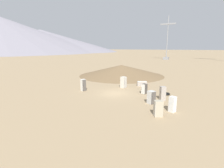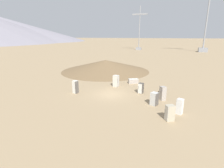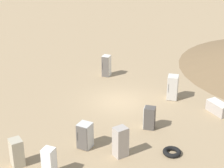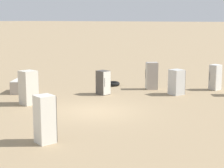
{
  "view_description": "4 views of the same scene",
  "coord_description": "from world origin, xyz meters",
  "px_view_note": "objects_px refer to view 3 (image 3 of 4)",
  "views": [
    {
      "loc": [
        12.07,
        -20.97,
        6.44
      ],
      "look_at": [
        -0.82,
        0.55,
        1.18
      ],
      "focal_mm": 28.0,
      "sensor_mm": 36.0,
      "label": 1
    },
    {
      "loc": [
        7.79,
        -21.19,
        7.79
      ],
      "look_at": [
        0.36,
        -0.7,
        1.69
      ],
      "focal_mm": 28.0,
      "sensor_mm": 36.0,
      "label": 2
    },
    {
      "loc": [
        24.05,
        0.29,
        11.79
      ],
      "look_at": [
        1.0,
        -0.48,
        1.8
      ],
      "focal_mm": 60.0,
      "sensor_mm": 36.0,
      "label": 3
    },
    {
      "loc": [
        -14.77,
        -10.14,
        4.5
      ],
      "look_at": [
        -0.15,
        -1.07,
        1.48
      ],
      "focal_mm": 60.0,
      "sensor_mm": 36.0,
      "label": 4
    }
  ],
  "objects_px": {
    "discarded_fridge_0": "(106,66)",
    "scrap_tire": "(172,152)",
    "discarded_fridge_4": "(17,152)",
    "discarded_fridge_5": "(173,87)",
    "discarded_fridge_2": "(49,163)",
    "discarded_fridge_6": "(218,108)",
    "discarded_fridge_3": "(121,142)",
    "discarded_fridge_7": "(85,136)",
    "discarded_fridge_1": "(149,118)"
  },
  "relations": [
    {
      "from": "discarded_fridge_0",
      "to": "scrap_tire",
      "type": "xyz_separation_m",
      "value": [
        11.36,
        4.16,
        -0.76
      ]
    },
    {
      "from": "discarded_fridge_4",
      "to": "discarded_fridge_5",
      "type": "height_order",
      "value": "discarded_fridge_5"
    },
    {
      "from": "discarded_fridge_2",
      "to": "discarded_fridge_6",
      "type": "xyz_separation_m",
      "value": [
        -7.15,
        9.99,
        -0.42
      ]
    },
    {
      "from": "discarded_fridge_0",
      "to": "discarded_fridge_4",
      "type": "xyz_separation_m",
      "value": [
        12.64,
        -4.09,
        -0.12
      ]
    },
    {
      "from": "discarded_fridge_0",
      "to": "discarded_fridge_2",
      "type": "bearing_deg",
      "value": 100.59
    },
    {
      "from": "discarded_fridge_3",
      "to": "discarded_fridge_2",
      "type": "bearing_deg",
      "value": -96.7
    },
    {
      "from": "discarded_fridge_3",
      "to": "discarded_fridge_6",
      "type": "relative_size",
      "value": 0.98
    },
    {
      "from": "discarded_fridge_3",
      "to": "discarded_fridge_5",
      "type": "height_order",
      "value": "discarded_fridge_5"
    },
    {
      "from": "discarded_fridge_2",
      "to": "discarded_fridge_7",
      "type": "bearing_deg",
      "value": 82.15
    },
    {
      "from": "discarded_fridge_6",
      "to": "discarded_fridge_7",
      "type": "bearing_deg",
      "value": -1.47
    },
    {
      "from": "discarded_fridge_2",
      "to": "discarded_fridge_7",
      "type": "height_order",
      "value": "discarded_fridge_2"
    },
    {
      "from": "discarded_fridge_2",
      "to": "discarded_fridge_7",
      "type": "relative_size",
      "value": 1.07
    },
    {
      "from": "discarded_fridge_3",
      "to": "discarded_fridge_0",
      "type": "bearing_deg",
      "value": 151.03
    },
    {
      "from": "discarded_fridge_4",
      "to": "discarded_fridge_7",
      "type": "xyz_separation_m",
      "value": [
        -1.83,
        3.39,
        -0.02
      ]
    },
    {
      "from": "scrap_tire",
      "to": "discarded_fridge_2",
      "type": "bearing_deg",
      "value": -71.24
    },
    {
      "from": "scrap_tire",
      "to": "discarded_fridge_3",
      "type": "bearing_deg",
      "value": -85.48
    },
    {
      "from": "discarded_fridge_0",
      "to": "discarded_fridge_7",
      "type": "distance_m",
      "value": 10.84
    },
    {
      "from": "discarded_fridge_5",
      "to": "discarded_fridge_6",
      "type": "height_order",
      "value": "discarded_fridge_5"
    },
    {
      "from": "discarded_fridge_1",
      "to": "discarded_fridge_6",
      "type": "bearing_deg",
      "value": -51.65
    },
    {
      "from": "discarded_fridge_1",
      "to": "discarded_fridge_6",
      "type": "xyz_separation_m",
      "value": [
        -2.18,
        4.73,
        -0.33
      ]
    },
    {
      "from": "discarded_fridge_6",
      "to": "scrap_tire",
      "type": "height_order",
      "value": "discarded_fridge_6"
    },
    {
      "from": "discarded_fridge_1",
      "to": "scrap_tire",
      "type": "bearing_deg",
      "value": -144.99
    },
    {
      "from": "discarded_fridge_7",
      "to": "discarded_fridge_6",
      "type": "bearing_deg",
      "value": -127.15
    },
    {
      "from": "discarded_fridge_4",
      "to": "discarded_fridge_7",
      "type": "height_order",
      "value": "discarded_fridge_4"
    },
    {
      "from": "discarded_fridge_6",
      "to": "discarded_fridge_4",
      "type": "bearing_deg",
      "value": -1.29
    },
    {
      "from": "discarded_fridge_5",
      "to": "discarded_fridge_4",
      "type": "bearing_deg",
      "value": 54.87
    },
    {
      "from": "discarded_fridge_0",
      "to": "discarded_fridge_6",
      "type": "distance_m",
      "value": 10.07
    },
    {
      "from": "discarded_fridge_3",
      "to": "discarded_fridge_6",
      "type": "distance_m",
      "value": 8.32
    },
    {
      "from": "discarded_fridge_2",
      "to": "discarded_fridge_4",
      "type": "distance_m",
      "value": 2.08
    },
    {
      "from": "discarded_fridge_1",
      "to": "discarded_fridge_6",
      "type": "distance_m",
      "value": 5.21
    },
    {
      "from": "discarded_fridge_3",
      "to": "scrap_tire",
      "type": "relative_size",
      "value": 1.7
    },
    {
      "from": "discarded_fridge_6",
      "to": "discarded_fridge_7",
      "type": "xyz_separation_m",
      "value": [
        4.45,
        -8.49,
        0.36
      ]
    },
    {
      "from": "discarded_fridge_1",
      "to": "discarded_fridge_2",
      "type": "distance_m",
      "value": 7.25
    },
    {
      "from": "discarded_fridge_1",
      "to": "discarded_fridge_4",
      "type": "bearing_deg",
      "value": 133.41
    },
    {
      "from": "discarded_fridge_3",
      "to": "discarded_fridge_5",
      "type": "relative_size",
      "value": 0.96
    },
    {
      "from": "discarded_fridge_2",
      "to": "discarded_fridge_5",
      "type": "bearing_deg",
      "value": 73.52
    },
    {
      "from": "discarded_fridge_0",
      "to": "discarded_fridge_3",
      "type": "xyz_separation_m",
      "value": [
        11.58,
        1.32,
        -0.02
      ]
    },
    {
      "from": "discarded_fridge_5",
      "to": "scrap_tire",
      "type": "height_order",
      "value": "discarded_fridge_5"
    },
    {
      "from": "discarded_fridge_2",
      "to": "scrap_tire",
      "type": "bearing_deg",
      "value": 40.04
    },
    {
      "from": "discarded_fridge_5",
      "to": "discarded_fridge_6",
      "type": "relative_size",
      "value": 1.02
    },
    {
      "from": "discarded_fridge_0",
      "to": "scrap_tire",
      "type": "height_order",
      "value": "discarded_fridge_0"
    },
    {
      "from": "discarded_fridge_4",
      "to": "discarded_fridge_6",
      "type": "distance_m",
      "value": 13.44
    },
    {
      "from": "discarded_fridge_1",
      "to": "discarded_fridge_5",
      "type": "bearing_deg",
      "value": -10.38
    },
    {
      "from": "discarded_fridge_6",
      "to": "discarded_fridge_7",
      "type": "distance_m",
      "value": 9.59
    },
    {
      "from": "discarded_fridge_1",
      "to": "scrap_tire",
      "type": "relative_size",
      "value": 1.41
    },
    {
      "from": "discarded_fridge_4",
      "to": "discarded_fridge_3",
      "type": "bearing_deg",
      "value": -21.93
    },
    {
      "from": "discarded_fridge_4",
      "to": "discarded_fridge_7",
      "type": "relative_size",
      "value": 1.02
    },
    {
      "from": "discarded_fridge_1",
      "to": "discarded_fridge_3",
      "type": "distance_m",
      "value": 3.5
    },
    {
      "from": "discarded_fridge_0",
      "to": "discarded_fridge_5",
      "type": "height_order",
      "value": "discarded_fridge_5"
    },
    {
      "from": "discarded_fridge_2",
      "to": "discarded_fridge_5",
      "type": "relative_size",
      "value": 0.9
    }
  ]
}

